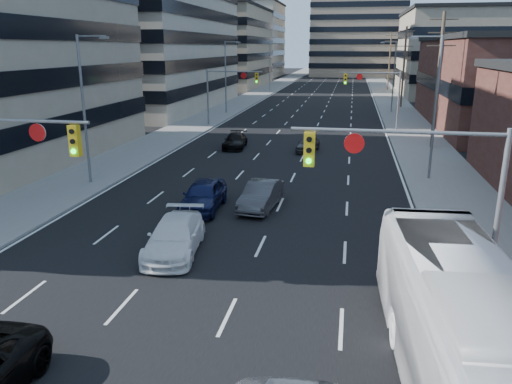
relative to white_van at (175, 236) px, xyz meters
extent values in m
cube|color=black|center=(1.60, 119.32, -0.71)|extent=(18.00, 300.00, 0.02)
cube|color=slate|center=(-9.90, 119.32, -0.65)|extent=(5.00, 300.00, 0.15)
cube|color=slate|center=(13.10, 119.32, -0.65)|extent=(5.00, 300.00, 0.15)
cube|color=#ADA089|center=(-25.40, 49.32, 13.28)|extent=(26.00, 34.00, 28.00)
cube|color=gray|center=(-22.40, 89.32, 7.28)|extent=(20.00, 30.00, 16.00)
cube|color=gray|center=(26.60, 77.32, 6.28)|extent=(22.00, 28.00, 14.00)
cube|color=#ADA089|center=(-26.40, 129.32, 9.28)|extent=(24.00, 24.00, 20.00)
cube|color=gray|center=(33.60, 119.32, 5.28)|extent=(22.00, 22.00, 12.00)
cylinder|color=slate|center=(-5.15, -2.68, 5.08)|extent=(6.50, 0.12, 0.12)
cube|color=gold|center=(-2.50, -2.68, 4.43)|extent=(0.35, 0.28, 1.10)
cylinder|color=black|center=(-2.50, -2.84, 4.78)|extent=(0.18, 0.06, 0.18)
cylinder|color=black|center=(-2.50, -2.84, 4.43)|extent=(0.18, 0.06, 0.18)
cylinder|color=#0CE526|center=(-2.50, -2.84, 4.08)|extent=(0.18, 0.06, 0.18)
cylinder|color=white|center=(-3.90, -2.71, 4.68)|extent=(0.64, 0.06, 0.64)
cylinder|color=slate|center=(11.60, -2.68, 2.28)|extent=(0.18, 0.18, 6.00)
cylinder|color=slate|center=(8.35, -2.68, 5.08)|extent=(6.50, 0.12, 0.12)
cube|color=gold|center=(5.70, -2.68, 4.43)|extent=(0.35, 0.28, 1.10)
cylinder|color=black|center=(5.70, -2.84, 4.78)|extent=(0.18, 0.06, 0.18)
cylinder|color=black|center=(5.70, -2.84, 4.43)|extent=(0.18, 0.06, 0.18)
cylinder|color=#0CE526|center=(5.70, -2.84, 4.08)|extent=(0.18, 0.06, 0.18)
cylinder|color=white|center=(7.10, -2.71, 4.68)|extent=(0.64, 0.06, 0.64)
cylinder|color=slate|center=(-8.40, 34.32, 2.28)|extent=(0.18, 0.18, 6.00)
cylinder|color=slate|center=(-5.40, 34.32, 5.08)|extent=(6.00, 0.12, 0.12)
cube|color=gold|center=(-3.00, 34.32, 4.43)|extent=(0.35, 0.28, 1.10)
cylinder|color=black|center=(-3.00, 34.16, 4.78)|extent=(0.18, 0.06, 0.18)
cylinder|color=black|center=(-3.00, 34.16, 4.43)|extent=(0.18, 0.06, 0.18)
cylinder|color=#0CE526|center=(-3.00, 34.16, 4.08)|extent=(0.18, 0.06, 0.18)
cylinder|color=white|center=(-4.40, 34.29, 4.68)|extent=(0.64, 0.06, 0.64)
cylinder|color=slate|center=(11.60, 34.32, 2.28)|extent=(0.18, 0.18, 6.00)
cylinder|color=slate|center=(8.60, 34.32, 5.08)|extent=(6.00, 0.12, 0.12)
cube|color=gold|center=(6.20, 34.32, 4.43)|extent=(0.35, 0.28, 1.10)
cylinder|color=black|center=(6.20, 34.16, 4.78)|extent=(0.18, 0.06, 0.18)
cylinder|color=black|center=(6.20, 34.16, 4.43)|extent=(0.18, 0.06, 0.18)
cylinder|color=#0CE526|center=(6.20, 34.16, 4.08)|extent=(0.18, 0.06, 0.18)
cylinder|color=white|center=(7.60, 34.29, 4.68)|extent=(0.64, 0.06, 0.64)
cylinder|color=#4C3D2D|center=(13.80, 25.32, 4.78)|extent=(0.28, 0.28, 11.00)
cube|color=#4C3D2D|center=(13.80, 25.32, 9.68)|extent=(2.20, 0.10, 0.10)
cube|color=#4C3D2D|center=(13.80, 25.32, 8.68)|extent=(2.20, 0.10, 0.10)
cube|color=#4C3D2D|center=(13.80, 25.32, 7.68)|extent=(2.20, 0.10, 0.10)
cylinder|color=#4C3D2D|center=(13.80, 55.32, 4.78)|extent=(0.28, 0.28, 11.00)
cube|color=#4C3D2D|center=(13.80, 55.32, 9.68)|extent=(2.20, 0.10, 0.10)
cube|color=#4C3D2D|center=(13.80, 55.32, 8.68)|extent=(2.20, 0.10, 0.10)
cube|color=#4C3D2D|center=(13.80, 55.32, 7.68)|extent=(2.20, 0.10, 0.10)
cylinder|color=#4C3D2D|center=(13.80, 85.32, 4.78)|extent=(0.28, 0.28, 11.00)
cube|color=#4C3D2D|center=(13.80, 85.32, 9.68)|extent=(2.20, 0.10, 0.10)
cube|color=#4C3D2D|center=(13.80, 85.32, 8.68)|extent=(2.20, 0.10, 0.10)
cube|color=#4C3D2D|center=(13.80, 85.32, 7.68)|extent=(2.20, 0.10, 0.10)
cylinder|color=slate|center=(-8.90, 9.32, 3.78)|extent=(0.16, 0.16, 9.00)
cylinder|color=slate|center=(-8.00, 9.32, 8.18)|extent=(1.80, 0.10, 0.10)
cube|color=slate|center=(-7.20, 9.32, 8.10)|extent=(0.50, 0.22, 0.14)
cylinder|color=slate|center=(-8.90, 44.32, 3.78)|extent=(0.16, 0.16, 9.00)
cylinder|color=slate|center=(-8.00, 44.32, 8.18)|extent=(1.80, 0.10, 0.10)
cube|color=slate|center=(-7.20, 44.32, 8.10)|extent=(0.50, 0.22, 0.14)
cylinder|color=slate|center=(-8.90, 79.32, 3.78)|extent=(0.16, 0.16, 9.00)
cylinder|color=slate|center=(-8.00, 79.32, 8.18)|extent=(1.80, 0.10, 0.10)
cube|color=slate|center=(-7.20, 79.32, 8.10)|extent=(0.50, 0.22, 0.14)
cylinder|color=slate|center=(12.10, 14.32, 3.78)|extent=(0.16, 0.16, 9.00)
cylinder|color=slate|center=(11.20, 14.32, 8.18)|extent=(1.80, 0.10, 0.10)
cube|color=slate|center=(10.40, 14.32, 8.10)|extent=(0.50, 0.22, 0.14)
cylinder|color=slate|center=(12.10, 49.32, 3.78)|extent=(0.16, 0.16, 9.00)
cylinder|color=slate|center=(11.20, 49.32, 8.18)|extent=(1.80, 0.10, 0.10)
cube|color=slate|center=(10.40, 49.32, 8.10)|extent=(0.50, 0.22, 0.14)
imported|color=white|center=(0.00, 0.00, 0.00)|extent=(2.64, 5.18, 1.44)
imported|color=silver|center=(10.00, -7.65, 0.98)|extent=(3.71, 12.36, 3.40)
imported|color=#0E143A|center=(-0.47, 5.74, 0.07)|extent=(2.04, 4.72, 1.59)
imported|color=#3A3A3D|center=(2.47, 6.57, 0.00)|extent=(1.94, 4.47, 1.43)
imported|color=black|center=(-2.62, 22.40, -0.10)|extent=(2.01, 4.36, 1.23)
imported|color=#3A3A3C|center=(3.60, 22.16, -0.08)|extent=(1.91, 3.92, 1.29)
camera|label=1|loc=(6.95, -18.43, 7.59)|focal=35.00mm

